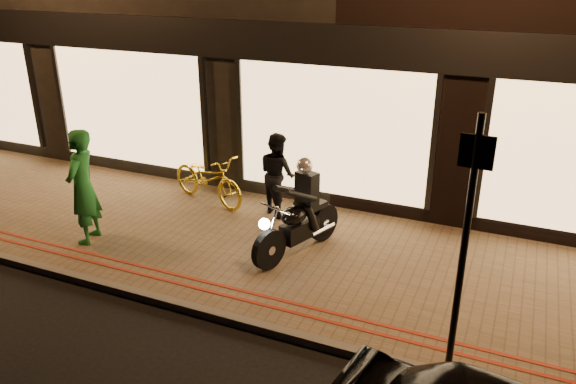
# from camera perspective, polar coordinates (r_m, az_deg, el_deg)

# --- Properties ---
(ground) EXTENTS (90.00, 90.00, 0.00)m
(ground) POSITION_cam_1_polar(r_m,az_deg,el_deg) (7.70, -6.06, -13.30)
(ground) COLOR black
(ground) RESTS_ON ground
(sidewalk) EXTENTS (50.00, 4.00, 0.12)m
(sidewalk) POSITION_cam_1_polar(r_m,az_deg,el_deg) (9.19, 0.04, -6.37)
(sidewalk) COLOR brown
(sidewalk) RESTS_ON ground
(kerb_stone) EXTENTS (50.00, 0.14, 0.12)m
(kerb_stone) POSITION_cam_1_polar(r_m,az_deg,el_deg) (7.71, -5.89, -12.74)
(kerb_stone) COLOR #59544C
(kerb_stone) RESTS_ON ground
(red_kerb_lines) EXTENTS (50.00, 0.26, 0.01)m
(red_kerb_lines) POSITION_cam_1_polar(r_m,az_deg,el_deg) (8.03, -4.15, -10.52)
(red_kerb_lines) COLOR maroon
(red_kerb_lines) RESTS_ON sidewalk
(motorcycle) EXTENTS (0.85, 1.87, 1.59)m
(motorcycle) POSITION_cam_1_polar(r_m,az_deg,el_deg) (8.86, 1.15, -2.62)
(motorcycle) COLOR black
(motorcycle) RESTS_ON sidewalk
(sign_post) EXTENTS (0.35, 0.09, 3.00)m
(sign_post) POSITION_cam_1_polar(r_m,az_deg,el_deg) (6.25, 17.61, -4.14)
(sign_post) COLOR black
(sign_post) RESTS_ON sidewalk
(bicycle_gold) EXTENTS (1.97, 1.19, 0.98)m
(bicycle_gold) POSITION_cam_1_polar(r_m,az_deg,el_deg) (10.92, -8.14, 1.40)
(bicycle_gold) COLOR yellow
(bicycle_gold) RESTS_ON sidewalk
(person_green) EXTENTS (0.63, 0.80, 1.93)m
(person_green) POSITION_cam_1_polar(r_m,az_deg,el_deg) (9.71, -20.14, 0.49)
(person_green) COLOR #1C6A29
(person_green) RESTS_ON sidewalk
(person_dark) EXTENTS (0.94, 0.89, 1.54)m
(person_dark) POSITION_cam_1_polar(r_m,az_deg,el_deg) (10.25, -1.10, 1.87)
(person_dark) COLOR black
(person_dark) RESTS_ON sidewalk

